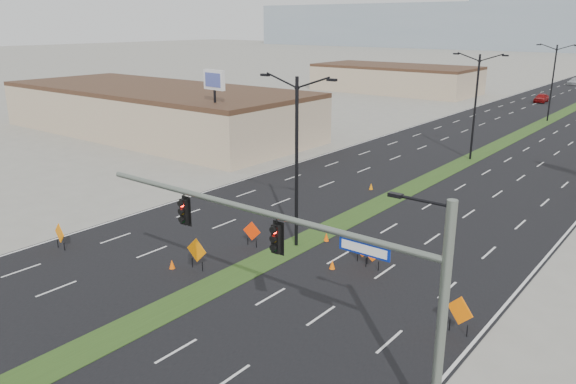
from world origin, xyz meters
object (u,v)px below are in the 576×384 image
Objects in this scene: pole_sign_west at (214,87)px; car_far at (575,81)px; car_left at (541,98)px; streetlight_2 at (553,80)px; construction_sign_1 at (197,251)px; construction_sign_5 at (460,312)px; construction_sign_3 at (363,249)px; cone_2 at (326,237)px; construction_sign_0 at (60,234)px; streetlight_0 at (297,158)px; signal_mast at (318,262)px; cone_3 at (371,186)px; cone_1 at (332,264)px; construction_sign_2 at (252,232)px; streetlight_1 at (475,104)px; cone_0 at (172,264)px; construction_sign_4 at (373,251)px.

car_far is at bearing 89.50° from pole_sign_west.
streetlight_2 is at bearing -74.26° from car_left.
construction_sign_5 is at bearing 5.72° from construction_sign_1.
cone_2 is (-3.41, 1.45, -0.55)m from construction_sign_3.
streetlight_2 is at bearing 88.87° from construction_sign_0.
construction_sign_5 is at bearing -17.41° from streetlight_0.
cone_3 is (-10.95, 23.01, -4.52)m from signal_mast.
construction_sign_5 is 3.33× the size of cone_1.
construction_sign_1 is at bearing -89.30° from cone_3.
car_far is (-2.08, 33.52, -0.06)m from car_left.
construction_sign_2 is 5.60m from cone_1.
car_far is (-7.85, 52.36, -4.76)m from streetlight_2.
streetlight_1 is 38.74m from construction_sign_0.
car_far is 117.39m from construction_sign_0.
streetlight_2 is at bearing 97.39° from signal_mast.
cone_0 is (-7.74, -7.04, -0.56)m from construction_sign_3.
streetlight_1 is 18.51× the size of cone_3.
cone_0 is at bearing -150.68° from construction_sign_5.
cone_1 is (5.72, 4.56, -0.80)m from construction_sign_1.
streetlight_1 is 34.34m from construction_sign_1.
signal_mast is 8.99× the size of construction_sign_1.
pole_sign_west is (-17.43, 18.90, 5.86)m from construction_sign_1.
construction_sign_0 is at bearing 177.00° from signal_mast.
cone_2 is at bearing 59.43° from streetlight_0.
streetlight_1 is 28.46m from construction_sign_3.
cone_3 is at bearing 87.32° from cone_0.
construction_sign_1 is at bearing -109.82° from streetlight_0.
construction_sign_0 is 2.95× the size of cone_2.
construction_sign_5 is at bearing -78.88° from car_left.
streetlight_2 is 66.01m from construction_sign_0.
car_left is 0.93× the size of car_far.
car_far is 113.62m from construction_sign_5.
car_far is at bearing 92.25° from car_left.
streetlight_0 is at bearing -26.85° from pole_sign_west.
construction_sign_4 is 10.90m from cone_0.
cone_3 is (-0.23, 19.01, -0.80)m from construction_sign_1.
car_left is 75.27m from construction_sign_3.
construction_sign_5 is (19.35, -111.96, 0.39)m from car_far.
signal_mast is at bearing -24.70° from construction_sign_1.
cone_3 is at bearing -99.07° from streetlight_1.
construction_sign_2 is (-2.00, -57.72, -4.50)m from streetlight_2.
streetlight_0 is 5.51m from cone_2.
signal_mast is at bearing -59.70° from cone_1.
streetlight_2 reaches higher than cone_0.
streetlight_2 is 63.08m from cone_0.
cone_1 is 0.98× the size of cone_2.
streetlight_1 is 16.03m from cone_3.
construction_sign_1 is (-10.72, 4.00, -3.72)m from signal_mast.
streetlight_1 is at bearing -84.27° from car_left.
cone_1 is (14.14, 7.56, -0.68)m from construction_sign_0.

